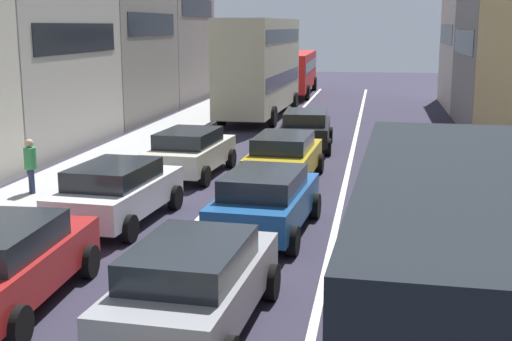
{
  "coord_description": "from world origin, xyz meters",
  "views": [
    {
      "loc": [
        2.58,
        -2.67,
        4.73
      ],
      "look_at": [
        0.0,
        12.0,
        1.6
      ],
      "focal_mm": 48.56,
      "sensor_mm": 36.0,
      "label": 1
    }
  ],
  "objects_px": {
    "coupe_centre_lane_fourth": "(284,156)",
    "sedan_left_lane_fourth": "(190,151)",
    "sedan_centre_lane_second": "(194,283)",
    "pedestrian_near_kerb": "(31,164)",
    "wagon_left_lane_second": "(3,262)",
    "hatchback_centre_lane_third": "(265,200)",
    "sedan_right_lane_behind_truck": "(409,223)",
    "sedan_centre_lane_fifth": "(306,128)",
    "bus_far_queue_secondary": "(293,69)",
    "sedan_left_lane_third": "(117,191)",
    "removalist_box_truck": "(485,313)",
    "bus_mid_queue_primary": "(260,63)"
  },
  "relations": [
    {
      "from": "pedestrian_near_kerb",
      "to": "sedan_left_lane_fourth",
      "type": "bearing_deg",
      "value": 14.33
    },
    {
      "from": "sedan_left_lane_third",
      "to": "coupe_centre_lane_fourth",
      "type": "xyz_separation_m",
      "value": [
        3.38,
        5.19,
        0.0
      ]
    },
    {
      "from": "wagon_left_lane_second",
      "to": "sedan_centre_lane_fifth",
      "type": "xyz_separation_m",
      "value": [
        3.44,
        16.45,
        0.0
      ]
    },
    {
      "from": "sedan_left_lane_third",
      "to": "pedestrian_near_kerb",
      "type": "xyz_separation_m",
      "value": [
        -3.3,
        1.99,
        0.15
      ]
    },
    {
      "from": "wagon_left_lane_second",
      "to": "bus_far_queue_secondary",
      "type": "distance_m",
      "value": 37.54
    },
    {
      "from": "pedestrian_near_kerb",
      "to": "sedan_right_lane_behind_truck",
      "type": "bearing_deg",
      "value": -49.84
    },
    {
      "from": "sedan_left_lane_third",
      "to": "bus_mid_queue_primary",
      "type": "height_order",
      "value": "bus_mid_queue_primary"
    },
    {
      "from": "removalist_box_truck",
      "to": "sedan_centre_lane_fifth",
      "type": "height_order",
      "value": "removalist_box_truck"
    },
    {
      "from": "hatchback_centre_lane_third",
      "to": "sedan_left_lane_third",
      "type": "xyz_separation_m",
      "value": [
        -3.69,
        0.25,
        0.0
      ]
    },
    {
      "from": "sedan_left_lane_fourth",
      "to": "bus_mid_queue_primary",
      "type": "bearing_deg",
      "value": 4.31
    },
    {
      "from": "coupe_centre_lane_fourth",
      "to": "bus_mid_queue_primary",
      "type": "distance_m",
      "value": 15.24
    },
    {
      "from": "removalist_box_truck",
      "to": "sedan_left_lane_third",
      "type": "height_order",
      "value": "removalist_box_truck"
    },
    {
      "from": "hatchback_centre_lane_third",
      "to": "sedan_centre_lane_fifth",
      "type": "relative_size",
      "value": 1.01
    },
    {
      "from": "sedan_centre_lane_fifth",
      "to": "pedestrian_near_kerb",
      "type": "xyz_separation_m",
      "value": [
        -6.72,
        -9.23,
        0.15
      ]
    },
    {
      "from": "hatchback_centre_lane_third",
      "to": "sedan_right_lane_behind_truck",
      "type": "height_order",
      "value": "same"
    },
    {
      "from": "hatchback_centre_lane_third",
      "to": "coupe_centre_lane_fourth",
      "type": "relative_size",
      "value": 1.01
    },
    {
      "from": "wagon_left_lane_second",
      "to": "hatchback_centre_lane_third",
      "type": "relative_size",
      "value": 0.99
    },
    {
      "from": "coupe_centre_lane_fourth",
      "to": "sedan_centre_lane_second",
      "type": "bearing_deg",
      "value": -177.57
    },
    {
      "from": "coupe_centre_lane_fourth",
      "to": "sedan_right_lane_behind_truck",
      "type": "relative_size",
      "value": 1.01
    },
    {
      "from": "sedan_right_lane_behind_truck",
      "to": "bus_mid_queue_primary",
      "type": "xyz_separation_m",
      "value": [
        -6.74,
        21.54,
        2.03
      ]
    },
    {
      "from": "removalist_box_truck",
      "to": "sedan_centre_lane_fifth",
      "type": "distance_m",
      "value": 20.47
    },
    {
      "from": "removalist_box_truck",
      "to": "sedan_left_lane_third",
      "type": "distance_m",
      "value": 11.51
    },
    {
      "from": "removalist_box_truck",
      "to": "wagon_left_lane_second",
      "type": "bearing_deg",
      "value": 65.59
    },
    {
      "from": "sedan_left_lane_fourth",
      "to": "bus_far_queue_secondary",
      "type": "distance_m",
      "value": 26.75
    },
    {
      "from": "hatchback_centre_lane_third",
      "to": "wagon_left_lane_second",
      "type": "bearing_deg",
      "value": 147.28
    },
    {
      "from": "removalist_box_truck",
      "to": "sedan_right_lane_behind_truck",
      "type": "xyz_separation_m",
      "value": [
        -0.4,
        7.26,
        -1.18
      ]
    },
    {
      "from": "hatchback_centre_lane_third",
      "to": "sedan_left_lane_third",
      "type": "height_order",
      "value": "same"
    },
    {
      "from": "sedan_centre_lane_fifth",
      "to": "bus_far_queue_secondary",
      "type": "xyz_separation_m",
      "value": [
        -3.1,
        21.08,
        0.96
      ]
    },
    {
      "from": "wagon_left_lane_second",
      "to": "hatchback_centre_lane_third",
      "type": "distance_m",
      "value": 6.21
    },
    {
      "from": "sedan_centre_lane_second",
      "to": "pedestrian_near_kerb",
      "type": "height_order",
      "value": "pedestrian_near_kerb"
    },
    {
      "from": "bus_far_queue_secondary",
      "to": "pedestrian_near_kerb",
      "type": "bearing_deg",
      "value": 171.73
    },
    {
      "from": "pedestrian_near_kerb",
      "to": "coupe_centre_lane_fourth",
      "type": "bearing_deg",
      "value": -4.81
    },
    {
      "from": "hatchback_centre_lane_third",
      "to": "sedan_left_lane_fourth",
      "type": "relative_size",
      "value": 1.0
    },
    {
      "from": "bus_mid_queue_primary",
      "to": "pedestrian_near_kerb",
      "type": "bearing_deg",
      "value": 170.91
    },
    {
      "from": "sedan_centre_lane_second",
      "to": "hatchback_centre_lane_third",
      "type": "distance_m",
      "value": 5.36
    },
    {
      "from": "wagon_left_lane_second",
      "to": "sedan_centre_lane_second",
      "type": "bearing_deg",
      "value": -98.82
    },
    {
      "from": "sedan_centre_lane_second",
      "to": "coupe_centre_lane_fourth",
      "type": "height_order",
      "value": "same"
    },
    {
      "from": "coupe_centre_lane_fourth",
      "to": "sedan_left_lane_fourth",
      "type": "xyz_separation_m",
      "value": [
        -3.07,
        0.38,
        0.0
      ]
    },
    {
      "from": "wagon_left_lane_second",
      "to": "coupe_centre_lane_fourth",
      "type": "xyz_separation_m",
      "value": [
        3.4,
        10.42,
        0.0
      ]
    },
    {
      "from": "sedan_right_lane_behind_truck",
      "to": "bus_mid_queue_primary",
      "type": "distance_m",
      "value": 22.66
    },
    {
      "from": "sedan_left_lane_fourth",
      "to": "wagon_left_lane_second",
      "type": "bearing_deg",
      "value": -178.2
    },
    {
      "from": "sedan_left_lane_third",
      "to": "removalist_box_truck",
      "type": "bearing_deg",
      "value": -136.81
    },
    {
      "from": "sedan_centre_lane_fifth",
      "to": "bus_mid_queue_primary",
      "type": "height_order",
      "value": "bus_mid_queue_primary"
    },
    {
      "from": "wagon_left_lane_second",
      "to": "sedan_centre_lane_fifth",
      "type": "height_order",
      "value": "same"
    },
    {
      "from": "wagon_left_lane_second",
      "to": "coupe_centre_lane_fourth",
      "type": "height_order",
      "value": "same"
    },
    {
      "from": "coupe_centre_lane_fourth",
      "to": "sedan_right_lane_behind_truck",
      "type": "bearing_deg",
      "value": -150.65
    },
    {
      "from": "removalist_box_truck",
      "to": "sedan_centre_lane_second",
      "type": "relative_size",
      "value": 1.77
    },
    {
      "from": "hatchback_centre_lane_third",
      "to": "bus_far_queue_secondary",
      "type": "height_order",
      "value": "bus_far_queue_secondary"
    },
    {
      "from": "sedan_right_lane_behind_truck",
      "to": "bus_far_queue_secondary",
      "type": "height_order",
      "value": "bus_far_queue_secondary"
    },
    {
      "from": "sedan_centre_lane_second",
      "to": "coupe_centre_lane_fourth",
      "type": "xyz_separation_m",
      "value": [
        -0.04,
        10.79,
        0.0
      ]
    }
  ]
}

